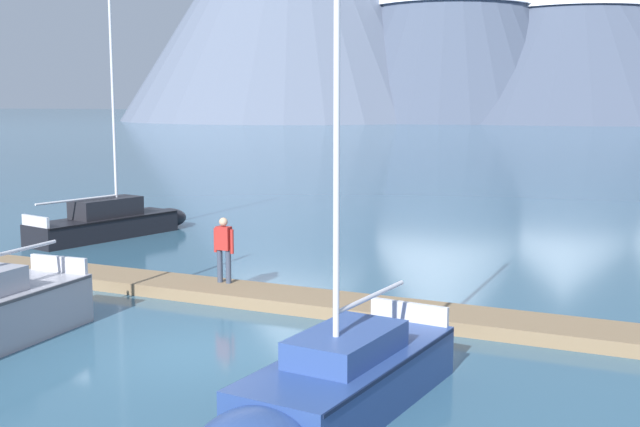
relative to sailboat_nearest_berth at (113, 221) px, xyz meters
The scene contains 6 objects.
ground_plane 14.57m from the sailboat_nearest_berth, 45.67° to the right, with size 700.00×700.00×0.00m, color #335B75.
mountain_shoulder_ridge 182.42m from the sailboat_nearest_berth, 91.13° to the left, with size 89.80×89.80×44.36m.
dock 12.03m from the sailboat_nearest_berth, 32.24° to the right, with size 28.98×2.47×0.30m.
sailboat_nearest_berth is the anchor object (origin of this frame).
sailboat_mid_dock_port 18.63m from the sailboat_nearest_berth, 41.85° to the right, with size 2.31×6.18×9.04m.
person_on_dock 10.18m from the sailboat_nearest_berth, 36.31° to the right, with size 0.59×0.24×1.69m.
Camera 1 is at (8.31, -13.12, 4.95)m, focal length 45.06 mm.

